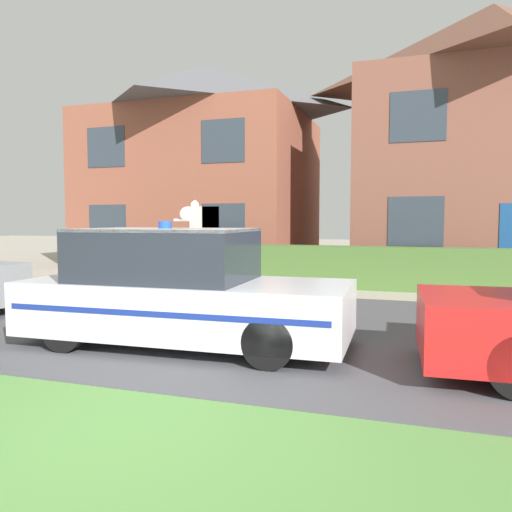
{
  "coord_description": "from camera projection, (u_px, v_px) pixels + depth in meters",
  "views": [
    {
      "loc": [
        2.26,
        -3.29,
        1.68
      ],
      "look_at": [
        -0.49,
        5.03,
        1.05
      ],
      "focal_mm": 35.0,
      "sensor_mm": 36.0,
      "label": 1
    }
  ],
  "objects": [
    {
      "name": "road_strip",
      "position": [
        267.0,
        327.0,
        7.86
      ],
      "size": [
        28.0,
        6.5,
        0.01
      ],
      "primitive_type": "cube",
      "color": "#4C4C51",
      "rests_on": "ground"
    },
    {
      "name": "cat",
      "position": [
        189.0,
        212.0,
        6.39
      ],
      "size": [
        0.32,
        0.26,
        0.28
      ],
      "rotation": [
        0.0,
        0.0,
        0.76
      ],
      "color": "silver",
      "rests_on": "police_car"
    },
    {
      "name": "ground_plane",
      "position": [
        115.0,
        433.0,
        3.94
      ],
      "size": [
        80.0,
        80.0,
        0.0
      ],
      "primitive_type": "plane",
      "color": "#A89E8E"
    },
    {
      "name": "wheelie_bin",
      "position": [
        159.0,
        262.0,
        13.9
      ],
      "size": [
        0.62,
        0.62,
        1.03
      ],
      "rotation": [
        0.0,
        0.0,
        0.06
      ],
      "color": "#474C8C",
      "rests_on": "ground"
    },
    {
      "name": "house_right",
      "position": [
        489.0,
        139.0,
        15.26
      ],
      "size": [
        7.91,
        6.84,
        8.18
      ],
      "color": "brown",
      "rests_on": "ground"
    },
    {
      "name": "garden_hedge",
      "position": [
        298.0,
        266.0,
        12.71
      ],
      "size": [
        11.27,
        0.68,
        1.04
      ],
      "primitive_type": "cube",
      "color": "#4C7233",
      "rests_on": "ground"
    },
    {
      "name": "police_car",
      "position": [
        179.0,
        290.0,
        6.66
      ],
      "size": [
        4.39,
        1.84,
        1.66
      ],
      "rotation": [
        0.0,
        0.0,
        0.03
      ],
      "color": "black",
      "rests_on": "road_strip"
    },
    {
      "name": "lawn_verge",
      "position": [
        75.0,
        460.0,
        3.49
      ],
      "size": [
        28.0,
        2.73,
        0.01
      ],
      "primitive_type": "cube",
      "color": "#568C42",
      "rests_on": "ground"
    },
    {
      "name": "house_left",
      "position": [
        205.0,
        164.0,
        18.73
      ],
      "size": [
        7.85,
        6.84,
        7.42
      ],
      "color": "#93513D",
      "rests_on": "ground"
    }
  ]
}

